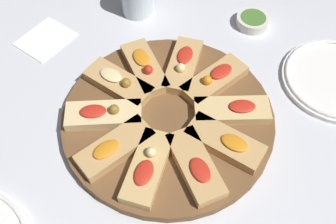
# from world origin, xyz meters

# --- Properties ---
(ground_plane) EXTENTS (3.00, 3.00, 0.00)m
(ground_plane) POSITION_xyz_m (0.00, 0.00, 0.00)
(ground_plane) COLOR silver
(serving_board) EXTENTS (0.42, 0.42, 0.02)m
(serving_board) POSITION_xyz_m (0.00, 0.00, 0.01)
(serving_board) COLOR brown
(serving_board) RESTS_ON ground_plane
(focaccia_slice_0) EXTENTS (0.15, 0.07, 0.03)m
(focaccia_slice_0) POSITION_xyz_m (0.13, 0.01, 0.03)
(focaccia_slice_0) COLOR tan
(focaccia_slice_0) RESTS_ON serving_board
(focaccia_slice_1) EXTENTS (0.15, 0.14, 0.04)m
(focaccia_slice_1) POSITION_xyz_m (0.10, 0.08, 0.03)
(focaccia_slice_1) COLOR tan
(focaccia_slice_1) RESTS_ON serving_board
(focaccia_slice_2) EXTENTS (0.08, 0.15, 0.03)m
(focaccia_slice_2) POSITION_xyz_m (0.02, 0.12, 0.03)
(focaccia_slice_2) COLOR tan
(focaccia_slice_2) RESTS_ON serving_board
(focaccia_slice_3) EXTENTS (0.11, 0.16, 0.03)m
(focaccia_slice_3) POSITION_xyz_m (-0.05, 0.12, 0.03)
(focaccia_slice_3) COLOR tan
(focaccia_slice_3) RESTS_ON serving_board
(focaccia_slice_4) EXTENTS (0.15, 0.13, 0.03)m
(focaccia_slice_4) POSITION_xyz_m (-0.11, 0.07, 0.03)
(focaccia_slice_4) COLOR #DBB775
(focaccia_slice_4) RESTS_ON serving_board
(focaccia_slice_5) EXTENTS (0.15, 0.07, 0.04)m
(focaccia_slice_5) POSITION_xyz_m (-0.12, -0.01, 0.03)
(focaccia_slice_5) COLOR tan
(focaccia_slice_5) RESTS_ON serving_board
(focaccia_slice_6) EXTENTS (0.15, 0.14, 0.04)m
(focaccia_slice_6) POSITION_xyz_m (-0.09, -0.08, 0.03)
(focaccia_slice_6) COLOR tan
(focaccia_slice_6) RESTS_ON serving_board
(focaccia_slice_7) EXTENTS (0.08, 0.15, 0.04)m
(focaccia_slice_7) POSITION_xyz_m (-0.02, -0.12, 0.03)
(focaccia_slice_7) COLOR tan
(focaccia_slice_7) RESTS_ON serving_board
(focaccia_slice_8) EXTENTS (0.11, 0.16, 0.04)m
(focaccia_slice_8) POSITION_xyz_m (0.04, -0.12, 0.03)
(focaccia_slice_8) COLOR tan
(focaccia_slice_8) RESTS_ON serving_board
(focaccia_slice_9) EXTENTS (0.15, 0.12, 0.04)m
(focaccia_slice_9) POSITION_xyz_m (0.11, -0.06, 0.03)
(focaccia_slice_9) COLOR #E5C689
(focaccia_slice_9) RESTS_ON serving_board
(plate_left) EXTENTS (0.23, 0.23, 0.02)m
(plate_left) POSITION_xyz_m (-0.36, 0.11, 0.01)
(plate_left) COLOR white
(plate_left) RESTS_ON ground_plane
(napkin_stack) EXTENTS (0.14, 0.13, 0.01)m
(napkin_stack) POSITION_xyz_m (0.11, -0.35, 0.00)
(napkin_stack) COLOR white
(napkin_stack) RESTS_ON ground_plane
(dipping_bowl) EXTENTS (0.08, 0.08, 0.02)m
(dipping_bowl) POSITION_xyz_m (-0.33, -0.12, 0.01)
(dipping_bowl) COLOR silver
(dipping_bowl) RESTS_ON ground_plane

